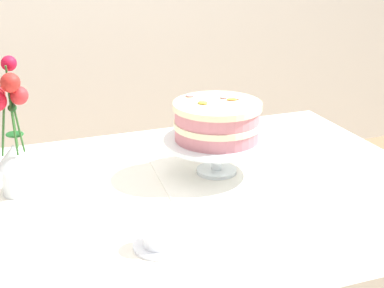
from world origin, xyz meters
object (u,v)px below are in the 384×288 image
(layer_cake, at_px, (217,121))
(teacup, at_px, (160,236))
(flower_vase, at_px, (12,142))
(cake_stand, at_px, (217,145))
(dining_table, at_px, (175,230))

(layer_cake, distance_m, teacup, 0.44)
(layer_cake, distance_m, flower_vase, 0.53)
(cake_stand, bearing_deg, dining_table, -145.84)
(cake_stand, distance_m, teacup, 0.42)
(cake_stand, bearing_deg, flower_vase, 173.53)
(dining_table, height_order, cake_stand, cake_stand)
(cake_stand, distance_m, flower_vase, 0.53)
(layer_cake, relative_size, teacup, 1.97)
(dining_table, height_order, layer_cake, layer_cake)
(flower_vase, bearing_deg, teacup, -56.49)
(dining_table, xyz_separation_m, teacup, (-0.11, -0.22, 0.12))
(dining_table, bearing_deg, teacup, -116.64)
(dining_table, relative_size, flower_vase, 4.03)
(dining_table, distance_m, cake_stand, 0.26)
(dining_table, bearing_deg, layer_cake, 34.18)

